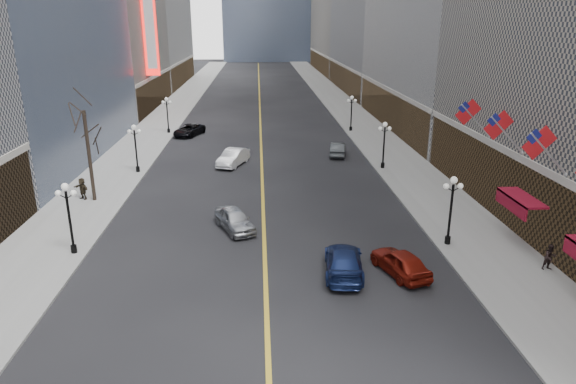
{
  "coord_description": "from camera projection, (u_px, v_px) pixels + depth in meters",
  "views": [
    {
      "loc": [
        -0.22,
        0.31,
        13.82
      ],
      "look_at": [
        0.78,
        17.59,
        8.03
      ],
      "focal_mm": 32.0,
      "sensor_mm": 36.0,
      "label": 1
    }
  ],
  "objects": [
    {
      "name": "sidewalk_east",
      "position": [
        361.0,
        125.0,
        71.11
      ],
      "size": [
        6.0,
        230.0,
        0.15
      ],
      "primitive_type": "cube",
      "color": "gray",
      "rests_on": "ground"
    },
    {
      "name": "sidewalk_west",
      "position": [
        157.0,
        127.0,
        69.59
      ],
      "size": [
        6.0,
        230.0,
        0.15
      ],
      "primitive_type": "cube",
      "color": "gray",
      "rests_on": "ground"
    },
    {
      "name": "lane_line",
      "position": [
        260.0,
        114.0,
        79.84
      ],
      "size": [
        0.25,
        200.0,
        0.02
      ],
      "primitive_type": "cube",
      "color": "gold",
      "rests_on": "ground"
    },
    {
      "name": "streetlamp_east_1",
      "position": [
        451.0,
        203.0,
        32.23
      ],
      "size": [
        1.26,
        0.44,
        4.52
      ],
      "color": "black",
      "rests_on": "sidewalk_east"
    },
    {
      "name": "streetlamp_east_2",
      "position": [
        384.0,
        140.0,
        49.27
      ],
      "size": [
        1.26,
        0.44,
        4.52
      ],
      "color": "black",
      "rests_on": "sidewalk_east"
    },
    {
      "name": "streetlamp_east_3",
      "position": [
        351.0,
        109.0,
        66.31
      ],
      "size": [
        1.26,
        0.44,
        4.52
      ],
      "color": "black",
      "rests_on": "sidewalk_east"
    },
    {
      "name": "streetlamp_west_1",
      "position": [
        68.0,
        211.0,
        30.94
      ],
      "size": [
        1.26,
        0.44,
        4.52
      ],
      "color": "black",
      "rests_on": "sidewalk_west"
    },
    {
      "name": "streetlamp_west_2",
      "position": [
        135.0,
        143.0,
        47.98
      ],
      "size": [
        1.26,
        0.44,
        4.52
      ],
      "color": "black",
      "rests_on": "sidewalk_west"
    },
    {
      "name": "streetlamp_west_3",
      "position": [
        167.0,
        111.0,
        65.02
      ],
      "size": [
        1.26,
        0.44,
        4.52
      ],
      "color": "black",
      "rests_on": "sidewalk_west"
    },
    {
      "name": "flag_3",
      "position": [
        542.0,
        146.0,
        28.19
      ],
      "size": [
        2.87,
        0.12,
        2.87
      ],
      "color": "#B2B2B7",
      "rests_on": "ground"
    },
    {
      "name": "flag_4",
      "position": [
        501.0,
        128.0,
        32.92
      ],
      "size": [
        2.87,
        0.12,
        2.87
      ],
      "color": "#B2B2B7",
      "rests_on": "ground"
    },
    {
      "name": "flag_5",
      "position": [
        470.0,
        114.0,
        37.65
      ],
      "size": [
        2.87,
        0.12,
        2.87
      ],
      "color": "#B2B2B7",
      "rests_on": "ground"
    },
    {
      "name": "awning_c",
      "position": [
        518.0,
        199.0,
        32.41
      ],
      "size": [
        1.4,
        4.0,
        0.93
      ],
      "color": "maroon",
      "rests_on": "ground"
    },
    {
      "name": "theatre_marquee",
      "position": [
        150.0,
        34.0,
        75.16
      ],
      "size": [
        2.0,
        0.55,
        12.0
      ],
      "color": "red",
      "rests_on": "ground"
    },
    {
      "name": "tree_west_far",
      "position": [
        85.0,
        125.0,
        39.26
      ],
      "size": [
        3.6,
        3.6,
        7.92
      ],
      "color": "#2D231C",
      "rests_on": "sidewalk_west"
    },
    {
      "name": "car_nb_near",
      "position": [
        235.0,
        219.0,
        35.46
      ],
      "size": [
        3.4,
        4.78,
        1.51
      ],
      "primitive_type": "imported",
      "rotation": [
        0.0,
        0.0,
        0.41
      ],
      "color": "#96999D",
      "rests_on": "ground"
    },
    {
      "name": "car_nb_mid",
      "position": [
        233.0,
        157.0,
        51.33
      ],
      "size": [
        3.35,
        5.22,
        1.63
      ],
      "primitive_type": "imported",
      "rotation": [
        0.0,
        0.0,
        -0.36
      ],
      "color": "silver",
      "rests_on": "ground"
    },
    {
      "name": "car_nb_far",
      "position": [
        189.0,
        130.0,
        64.59
      ],
      "size": [
        4.07,
        5.68,
        1.44
      ],
      "primitive_type": "imported",
      "rotation": [
        0.0,
        0.0,
        -0.36
      ],
      "color": "black",
      "rests_on": "ground"
    },
    {
      "name": "car_sb_near",
      "position": [
        344.0,
        262.0,
        29.27
      ],
      "size": [
        2.73,
        5.45,
        1.52
      ],
      "primitive_type": "imported",
      "rotation": [
        0.0,
        0.0,
        3.02
      ],
      "color": "navy",
      "rests_on": "ground"
    },
    {
      "name": "car_sb_mid",
      "position": [
        400.0,
        262.0,
        29.24
      ],
      "size": [
        3.06,
        4.7,
        1.49
      ],
      "primitive_type": "imported",
      "rotation": [
        0.0,
        0.0,
        3.47
      ],
      "color": "maroon",
      "rests_on": "ground"
    },
    {
      "name": "car_sb_far",
      "position": [
        338.0,
        149.0,
        55.02
      ],
      "size": [
        2.35,
        4.57,
        1.44
      ],
      "primitive_type": "imported",
      "rotation": [
        0.0,
        0.0,
        2.94
      ],
      "color": "#44494B",
      "rests_on": "ground"
    },
    {
      "name": "ped_east_walk",
      "position": [
        550.0,
        257.0,
        29.4
      ],
      "size": [
        0.8,
        0.49,
        1.57
      ],
      "primitive_type": "imported",
      "rotation": [
        0.0,
        0.0,
        0.1
      ],
      "color": "black",
      "rests_on": "sidewalk_east"
    },
    {
      "name": "ped_west_far",
      "position": [
        82.0,
        189.0,
        41.1
      ],
      "size": [
        1.6,
        1.35,
        1.77
      ],
      "primitive_type": "imported",
      "rotation": [
        0.0,
        0.0,
        -0.64
      ],
      "color": "black",
      "rests_on": "sidewalk_west"
    }
  ]
}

